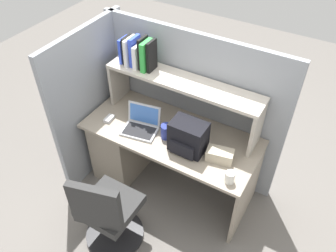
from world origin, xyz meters
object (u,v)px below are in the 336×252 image
tissue_box (220,155)px  office_chair (108,215)px  backpack (188,137)px  computer_mouse (109,119)px  snack_canister (166,131)px  laptop (141,125)px  paper_cup (230,177)px

tissue_box → office_chair: size_ratio=0.24×
tissue_box → backpack: bearing=174.0°
computer_mouse → snack_canister: 0.58m
laptop → snack_canister: laptop is taller
laptop → snack_canister: bearing=4.9°
computer_mouse → office_chair: bearing=-60.0°
computer_mouse → snack_canister: size_ratio=0.78×
snack_canister → office_chair: office_chair is taller
paper_cup → office_chair: bearing=-144.7°
laptop → paper_cup: laptop is taller
office_chair → tissue_box: bearing=-145.7°
backpack → paper_cup: backpack is taller
laptop → computer_mouse: (-0.33, -0.05, -0.03)m
laptop → backpack: backpack is taller
laptop → office_chair: size_ratio=0.38×
computer_mouse → snack_canister: (0.58, 0.07, 0.05)m
tissue_box → snack_canister: (-0.52, 0.01, 0.02)m
paper_cup → tissue_box: 0.24m
tissue_box → snack_canister: snack_canister is taller
paper_cup → tissue_box: (-0.16, 0.18, -0.00)m
backpack → computer_mouse: size_ratio=2.88×
laptop → tissue_box: laptop is taller
laptop → paper_cup: bearing=-10.0°
computer_mouse → office_chair: 0.89m
snack_canister → paper_cup: bearing=-15.2°
tissue_box → paper_cup: bearing=-58.9°
tissue_box → computer_mouse: bearing=171.9°
laptop → snack_canister: 0.25m
backpack → tissue_box: backpack is taller
computer_mouse → snack_canister: snack_canister is taller
computer_mouse → tissue_box: (1.09, 0.07, 0.03)m
paper_cup → tissue_box: bearing=132.6°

